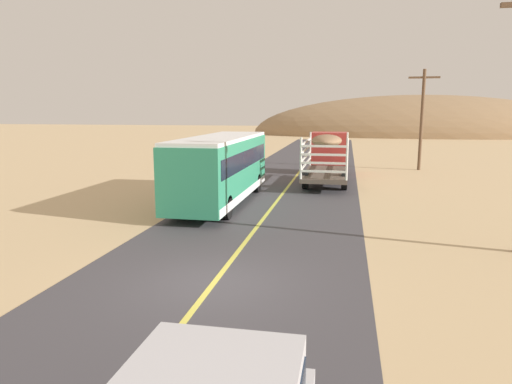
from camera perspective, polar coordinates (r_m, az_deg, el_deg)
name	(u,v)px	position (r m, az deg, el deg)	size (l,w,h in m)	color
ground_plane	(215,283)	(12.40, -5.13, -11.07)	(240.00, 240.00, 0.00)	tan
road_surface	(215,282)	(12.39, -5.13, -11.02)	(8.00, 120.00, 0.02)	#423F44
road_centre_line	(214,282)	(12.39, -5.13, -10.97)	(0.16, 117.60, 0.00)	#D8CC4C
livestock_truck	(328,151)	(30.83, 8.90, 4.98)	(2.53, 9.70, 3.02)	#B2332D
bus	(221,167)	(22.22, -4.31, 3.02)	(2.54, 10.00, 3.21)	#2D8C66
power_pole_mid	(422,116)	(36.80, 19.74, 8.74)	(2.20, 0.24, 7.39)	brown
distant_hill	(418,135)	(88.41, 19.26, 6.62)	(59.54, 24.10, 14.19)	#957553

